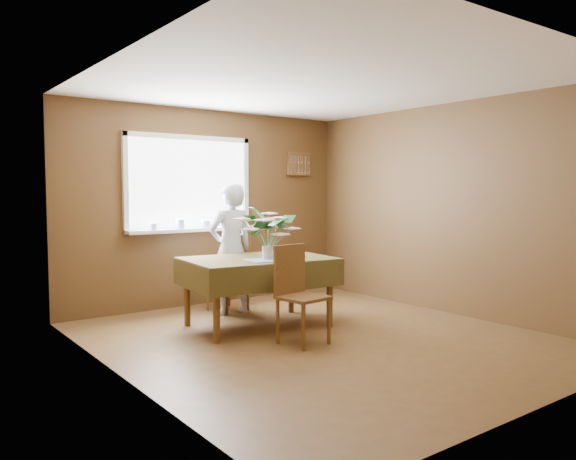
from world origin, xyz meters
TOP-DOWN VIEW (x-y plane):
  - floor at (0.00, 0.00)m, footprint 4.50×4.50m
  - ceiling at (0.00, 0.00)m, footprint 4.50×4.50m
  - wall_back at (0.00, 2.25)m, footprint 4.00×0.00m
  - wall_front at (0.00, -2.25)m, footprint 4.00×0.00m
  - wall_left at (-2.00, 0.00)m, footprint 0.00×4.50m
  - wall_right at (2.00, 0.00)m, footprint 0.00×4.50m
  - window_assembly at (-0.29, 2.20)m, footprint 1.72×0.20m
  - spoon_rack at (1.45, 2.22)m, footprint 0.44×0.05m
  - dining_table at (-0.21, 0.81)m, footprint 1.65×1.22m
  - chair_far at (-0.05, 1.62)m, footprint 0.47×0.47m
  - chair_near at (-0.27, 0.04)m, footprint 0.45×0.45m
  - seated_woman at (-0.13, 1.51)m, footprint 0.58×0.39m
  - flower_bouquet at (-0.20, 0.64)m, footprint 0.58×0.58m
  - side_plate at (0.29, 0.87)m, footprint 0.29×0.29m
  - table_knife at (-0.08, 0.57)m, footprint 0.08×0.19m

SIDE VIEW (x-z plane):
  - floor at x=0.00m, z-range 0.00..0.00m
  - chair_far at x=-0.05m, z-range 0.04..0.99m
  - chair_near at x=-0.27m, z-range 0.04..0.99m
  - dining_table at x=-0.21m, z-range 0.28..1.03m
  - side_plate at x=0.29m, z-range 0.74..0.76m
  - table_knife at x=-0.08m, z-range 0.75..0.76m
  - seated_woman at x=-0.13m, z-range 0.00..1.55m
  - flower_bouquet at x=-0.20m, z-range 0.82..1.31m
  - wall_back at x=0.00m, z-range -0.75..3.25m
  - wall_front at x=0.00m, z-range -0.75..3.25m
  - wall_left at x=-2.00m, z-range -1.00..3.50m
  - wall_right at x=2.00m, z-range -1.00..3.50m
  - window_assembly at x=-0.29m, z-range 0.75..1.97m
  - spoon_rack at x=1.45m, z-range 1.69..2.02m
  - ceiling at x=0.00m, z-range 2.50..2.50m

